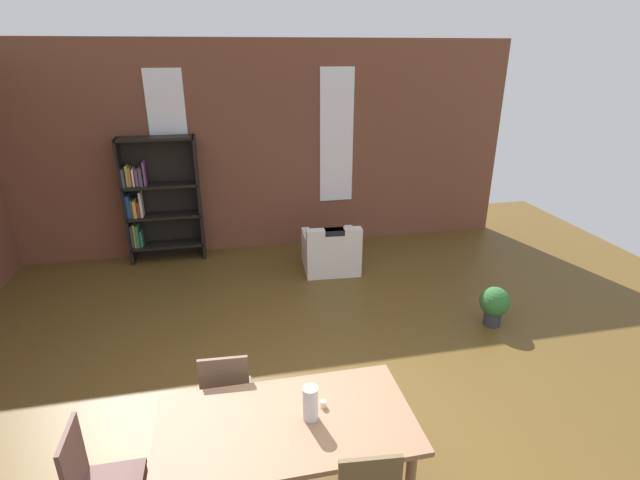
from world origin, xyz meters
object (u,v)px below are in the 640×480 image
at_px(potted_plant_by_shelf, 494,304).
at_px(armchair_white, 331,252).
at_px(dining_table, 287,432).
at_px(bookshelf_tall, 157,200).
at_px(dining_chair_far_left, 227,395).
at_px(vase_on_table, 310,403).

bearing_deg(potted_plant_by_shelf, armchair_white, 128.50).
bearing_deg(dining_table, bookshelf_tall, 104.90).
xyz_separation_m(dining_table, potted_plant_by_shelf, (2.79, 1.94, -0.40)).
height_order(dining_table, dining_chair_far_left, dining_chair_far_left).
bearing_deg(dining_chair_far_left, potted_plant_by_shelf, 21.42).
bearing_deg(dining_table, armchair_white, 72.37).
bearing_deg(bookshelf_tall, dining_table, -75.10).
xyz_separation_m(dining_chair_far_left, potted_plant_by_shelf, (3.19, 1.25, -0.23)).
distance_m(bookshelf_tall, armchair_white, 2.79).
relative_size(dining_table, potted_plant_by_shelf, 3.53).
bearing_deg(dining_chair_far_left, vase_on_table, -50.54).
height_order(vase_on_table, dining_chair_far_left, vase_on_table).
bearing_deg(armchair_white, dining_chair_far_left, -116.98).
height_order(bookshelf_tall, potted_plant_by_shelf, bookshelf_tall).
relative_size(vase_on_table, bookshelf_tall, 0.13).
bearing_deg(dining_table, potted_plant_by_shelf, 34.72).
bearing_deg(bookshelf_tall, potted_plant_by_shelf, -35.38).
bearing_deg(vase_on_table, potted_plant_by_shelf, 36.38).
distance_m(armchair_white, potted_plant_by_shelf, 2.50).
relative_size(vase_on_table, armchair_white, 0.30).
height_order(bookshelf_tall, armchair_white, bookshelf_tall).
relative_size(dining_table, vase_on_table, 6.92).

